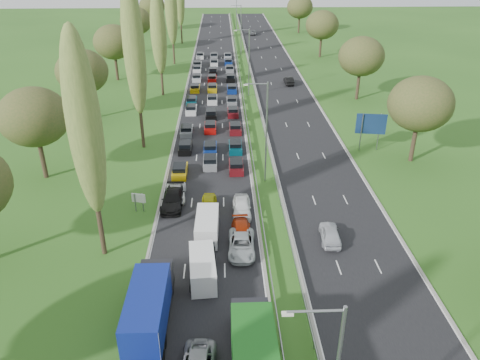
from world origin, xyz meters
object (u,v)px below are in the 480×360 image
object	(u,v)px
white_van_front	(203,266)
white_van_rear	(207,225)
near_car_3	(173,199)
direction_sign	(371,126)
near_car_2	(175,193)
info_sign	(139,200)
blue_lorry	(150,307)

from	to	relation	value
white_van_front	white_van_rear	xyz separation A→B (m)	(0.23, 6.52, 0.02)
near_car_3	direction_sign	xyz separation A→B (m)	(25.37, 14.23, 2.75)
near_car_2	white_van_front	size ratio (longest dim) A/B	0.90
white_van_front	info_sign	distance (m)	13.24
blue_lorry	white_van_front	xyz separation A→B (m)	(3.59, 5.77, -0.95)
near_car_3	info_sign	distance (m)	3.63
near_car_2	near_car_3	world-z (taller)	near_car_3
near_car_3	white_van_rear	distance (m)	6.90
near_car_3	white_van_rear	bearing A→B (deg)	-53.85
blue_lorry	white_van_front	bearing A→B (deg)	58.65
near_car_3	info_sign	bearing A→B (deg)	-161.05
white_van_front	white_van_rear	distance (m)	6.52
white_van_rear	direction_sign	size ratio (longest dim) A/B	1.04
near_car_3	blue_lorry	size ratio (longest dim) A/B	0.59
white_van_rear	info_sign	size ratio (longest dim) A/B	2.57
near_car_3	info_sign	size ratio (longest dim) A/B	2.62
blue_lorry	direction_sign	distance (m)	41.03
near_car_2	white_van_rear	size ratio (longest dim) A/B	0.89
blue_lorry	info_sign	world-z (taller)	blue_lorry
near_car_2	blue_lorry	xyz separation A→B (m)	(-0.12, -19.61, 1.35)
blue_lorry	direction_sign	xyz separation A→B (m)	(25.35, 32.23, 1.53)
blue_lorry	direction_sign	bearing A→B (deg)	52.40
white_van_front	direction_sign	xyz separation A→B (m)	(21.76, 26.46, 2.47)
blue_lorry	white_van_rear	distance (m)	12.90
near_car_2	info_sign	world-z (taller)	info_sign
white_van_rear	blue_lorry	bearing A→B (deg)	-105.82
white_van_front	direction_sign	bearing A→B (deg)	46.03
blue_lorry	white_van_rear	bearing A→B (deg)	73.29
near_car_2	white_van_rear	bearing A→B (deg)	-65.33
white_van_front	info_sign	xyz separation A→B (m)	(-7.04, 11.21, 0.28)
near_car_2	direction_sign	xyz separation A→B (m)	(25.23, 12.62, 2.88)
near_car_3	near_car_2	bearing A→B (deg)	87.21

